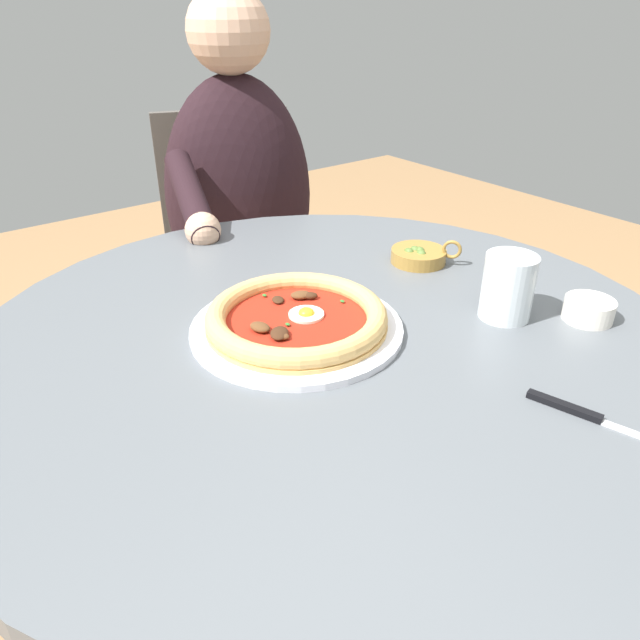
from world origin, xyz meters
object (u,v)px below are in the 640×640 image
(cafe_chair_diner, at_px, (235,250))
(diner_person, at_px, (244,275))
(steak_knife, at_px, (593,417))
(pizza_on_plate, at_px, (297,320))
(ramekin_capers, at_px, (589,309))
(dining_table, at_px, (328,408))
(water_glass, at_px, (507,291))
(olive_pan, at_px, (419,255))

(cafe_chair_diner, bearing_deg, diner_person, 158.57)
(steak_knife, height_order, cafe_chair_diner, cafe_chair_diner)
(diner_person, height_order, cafe_chair_diner, diner_person)
(pizza_on_plate, bearing_deg, cafe_chair_diner, -23.67)
(pizza_on_plate, xyz_separation_m, steak_knife, (-0.37, -0.15, -0.01))
(ramekin_capers, relative_size, cafe_chair_diner, 0.08)
(steak_knife, distance_m, ramekin_capers, 0.25)
(dining_table, distance_m, water_glass, 0.32)
(dining_table, bearing_deg, steak_knife, -161.13)
(cafe_chair_diner, bearing_deg, steak_knife, 170.44)
(ramekin_capers, xyz_separation_m, diner_person, (0.88, 0.07, -0.24))
(steak_knife, xyz_separation_m, ramekin_capers, (0.13, -0.21, 0.01))
(pizza_on_plate, bearing_deg, ramekin_capers, -123.00)
(dining_table, height_order, ramekin_capers, ramekin_capers)
(diner_person, relative_size, cafe_chair_diner, 1.32)
(ramekin_capers, distance_m, diner_person, 0.91)
(water_glass, distance_m, diner_person, 0.84)
(pizza_on_plate, bearing_deg, steak_knife, -158.10)
(dining_table, relative_size, steak_knife, 4.82)
(pizza_on_plate, bearing_deg, diner_person, -24.13)
(ramekin_capers, bearing_deg, cafe_chair_diner, 1.02)
(ramekin_capers, bearing_deg, water_glass, 47.92)
(dining_table, height_order, diner_person, diner_person)
(dining_table, height_order, water_glass, water_glass)
(pizza_on_plate, relative_size, water_glass, 3.10)
(steak_knife, relative_size, olive_pan, 1.92)
(steak_knife, bearing_deg, diner_person, -7.89)
(ramekin_capers, relative_size, olive_pan, 0.65)
(pizza_on_plate, xyz_separation_m, ramekin_capers, (-0.23, -0.36, -0.00))
(olive_pan, bearing_deg, diner_person, 2.83)
(water_glass, bearing_deg, olive_pan, -12.16)
(ramekin_capers, relative_size, diner_person, 0.06)
(dining_table, distance_m, pizza_on_plate, 0.16)
(pizza_on_plate, relative_size, cafe_chair_diner, 0.33)
(pizza_on_plate, bearing_deg, dining_table, -134.18)
(dining_table, xyz_separation_m, olive_pan, (0.10, -0.28, 0.14))
(water_glass, height_order, ramekin_capers, water_glass)
(dining_table, relative_size, water_glass, 10.56)
(diner_person, distance_m, cafe_chair_diner, 0.15)
(dining_table, distance_m, diner_person, 0.73)
(water_glass, distance_m, olive_pan, 0.23)
(water_glass, xyz_separation_m, ramekin_capers, (-0.08, -0.09, -0.03))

